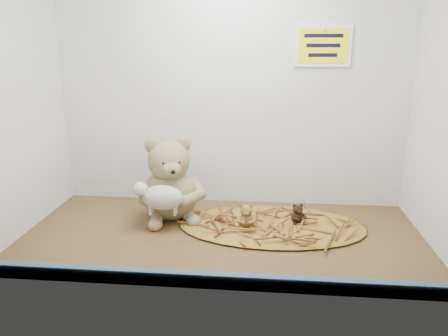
# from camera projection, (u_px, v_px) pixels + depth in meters

# --- Properties ---
(alcove_shell) EXTENTS (1.20, 0.60, 0.90)m
(alcove_shell) POSITION_uv_depth(u_px,v_px,m) (225.00, 81.00, 1.28)
(alcove_shell) COLOR #442C17
(alcove_shell) RESTS_ON ground
(front_rail) EXTENTS (1.19, 0.02, 0.04)m
(front_rail) POSITION_uv_depth(u_px,v_px,m) (210.00, 280.00, 1.03)
(front_rail) COLOR #38556C
(front_rail) RESTS_ON shelf_floor
(straw_bed) EXTENTS (0.59, 0.34, 0.01)m
(straw_bed) POSITION_uv_depth(u_px,v_px,m) (272.00, 225.00, 1.37)
(straw_bed) COLOR brown
(straw_bed) RESTS_ON shelf_floor
(main_teddy) EXTENTS (0.29, 0.29, 0.27)m
(main_teddy) POSITION_uv_depth(u_px,v_px,m) (169.00, 178.00, 1.42)
(main_teddy) COLOR #928259
(main_teddy) RESTS_ON shelf_floor
(toy_lamb) EXTENTS (0.17, 0.10, 0.11)m
(toy_lamb) POSITION_uv_depth(u_px,v_px,m) (163.00, 198.00, 1.33)
(toy_lamb) COLOR beige
(toy_lamb) RESTS_ON main_teddy
(mini_teddy_tan) EXTENTS (0.07, 0.07, 0.07)m
(mini_teddy_tan) POSITION_uv_depth(u_px,v_px,m) (246.00, 215.00, 1.34)
(mini_teddy_tan) COLOR olive
(mini_teddy_tan) RESTS_ON straw_bed
(mini_teddy_brown) EXTENTS (0.06, 0.06, 0.06)m
(mini_teddy_brown) POSITION_uv_depth(u_px,v_px,m) (298.00, 212.00, 1.38)
(mini_teddy_brown) COLOR black
(mini_teddy_brown) RESTS_ON straw_bed
(wall_sign) EXTENTS (0.16, 0.01, 0.11)m
(wall_sign) POSITION_uv_depth(u_px,v_px,m) (323.00, 45.00, 1.42)
(wall_sign) COLOR yellow
(wall_sign) RESTS_ON back_wall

